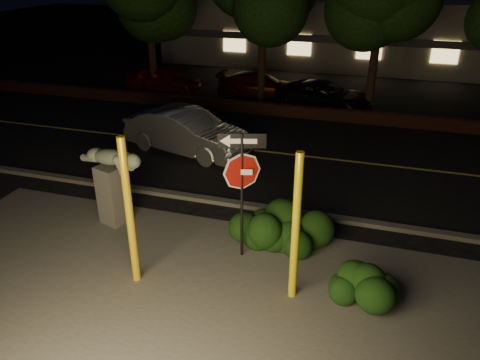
{
  "coord_description": "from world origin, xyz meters",
  "views": [
    {
      "loc": [
        3.0,
        -7.99,
        6.25
      ],
      "look_at": [
        0.12,
        1.32,
        1.6
      ],
      "focal_mm": 35.0,
      "sensor_mm": 36.0,
      "label": 1
    }
  ],
  "objects_px": {
    "yellow_pole_right": "(296,229)",
    "parked_car_dark": "(324,95)",
    "yellow_pole_left": "(129,213)",
    "sculpture": "(112,177)",
    "parked_car_red": "(163,79)",
    "parked_car_darkred": "(260,85)",
    "signpost": "(242,172)",
    "silver_sedan": "(186,132)"
  },
  "relations": [
    {
      "from": "sculpture",
      "to": "parked_car_dark",
      "type": "xyz_separation_m",
      "value": [
        3.69,
        11.78,
        -0.7
      ]
    },
    {
      "from": "signpost",
      "to": "silver_sedan",
      "type": "height_order",
      "value": "signpost"
    },
    {
      "from": "silver_sedan",
      "to": "signpost",
      "type": "bearing_deg",
      "value": -131.67
    },
    {
      "from": "sculpture",
      "to": "silver_sedan",
      "type": "distance_m",
      "value": 5.09
    },
    {
      "from": "signpost",
      "to": "parked_car_darkred",
      "type": "bearing_deg",
      "value": 86.94
    },
    {
      "from": "parked_car_red",
      "to": "parked_car_dark",
      "type": "xyz_separation_m",
      "value": [
        8.21,
        -0.45,
        -0.05
      ]
    },
    {
      "from": "yellow_pole_left",
      "to": "sculpture",
      "type": "distance_m",
      "value": 2.64
    },
    {
      "from": "yellow_pole_right",
      "to": "silver_sedan",
      "type": "height_order",
      "value": "yellow_pole_right"
    },
    {
      "from": "yellow_pole_right",
      "to": "parked_car_darkred",
      "type": "relative_size",
      "value": 0.76
    },
    {
      "from": "yellow_pole_left",
      "to": "yellow_pole_right",
      "type": "bearing_deg",
      "value": 8.03
    },
    {
      "from": "silver_sedan",
      "to": "parked_car_darkred",
      "type": "relative_size",
      "value": 1.1
    },
    {
      "from": "parked_car_darkred",
      "to": "parked_car_red",
      "type": "bearing_deg",
      "value": 89.27
    },
    {
      "from": "yellow_pole_left",
      "to": "parked_car_red",
      "type": "bearing_deg",
      "value": 113.42
    },
    {
      "from": "parked_car_dark",
      "to": "parked_car_darkred",
      "type": "bearing_deg",
      "value": 90.95
    },
    {
      "from": "yellow_pole_right",
      "to": "signpost",
      "type": "xyz_separation_m",
      "value": [
        -1.4,
        1.07,
        0.54
      ]
    },
    {
      "from": "yellow_pole_right",
      "to": "parked_car_dark",
      "type": "height_order",
      "value": "yellow_pole_right"
    },
    {
      "from": "yellow_pole_left",
      "to": "yellow_pole_right",
      "type": "height_order",
      "value": "yellow_pole_left"
    },
    {
      "from": "yellow_pole_left",
      "to": "sculpture",
      "type": "bearing_deg",
      "value": 129.33
    },
    {
      "from": "signpost",
      "to": "parked_car_red",
      "type": "height_order",
      "value": "signpost"
    },
    {
      "from": "sculpture",
      "to": "parked_car_darkred",
      "type": "height_order",
      "value": "sculpture"
    },
    {
      "from": "silver_sedan",
      "to": "parked_car_red",
      "type": "relative_size",
      "value": 1.18
    },
    {
      "from": "sculpture",
      "to": "silver_sedan",
      "type": "xyz_separation_m",
      "value": [
        -0.18,
        5.05,
        -0.55
      ]
    },
    {
      "from": "sculpture",
      "to": "parked_car_red",
      "type": "height_order",
      "value": "sculpture"
    },
    {
      "from": "yellow_pole_right",
      "to": "parked_car_dark",
      "type": "xyz_separation_m",
      "value": [
        -1.25,
        13.35,
        -0.98
      ]
    },
    {
      "from": "yellow_pole_left",
      "to": "parked_car_darkred",
      "type": "xyz_separation_m",
      "value": [
        -1.22,
        14.73,
        -1.02
      ]
    },
    {
      "from": "sculpture",
      "to": "signpost",
      "type": "bearing_deg",
      "value": 9.61
    },
    {
      "from": "signpost",
      "to": "parked_car_red",
      "type": "xyz_separation_m",
      "value": [
        -8.05,
        12.72,
        -1.47
      ]
    },
    {
      "from": "yellow_pole_right",
      "to": "parked_car_dark",
      "type": "relative_size",
      "value": 0.73
    },
    {
      "from": "signpost",
      "to": "parked_car_darkred",
      "type": "relative_size",
      "value": 0.72
    },
    {
      "from": "sculpture",
      "to": "parked_car_red",
      "type": "distance_m",
      "value": 13.06
    },
    {
      "from": "yellow_pole_right",
      "to": "silver_sedan",
      "type": "bearing_deg",
      "value": 127.71
    },
    {
      "from": "silver_sedan",
      "to": "yellow_pole_left",
      "type": "bearing_deg",
      "value": -150.96
    },
    {
      "from": "yellow_pole_right",
      "to": "silver_sedan",
      "type": "xyz_separation_m",
      "value": [
        -5.11,
        6.62,
        -0.83
      ]
    },
    {
      "from": "silver_sedan",
      "to": "yellow_pole_right",
      "type": "bearing_deg",
      "value": -127.8
    },
    {
      "from": "parked_car_red",
      "to": "signpost",
      "type": "bearing_deg",
      "value": -143.88
    },
    {
      "from": "yellow_pole_right",
      "to": "parked_car_dark",
      "type": "distance_m",
      "value": 13.44
    },
    {
      "from": "silver_sedan",
      "to": "parked_car_red",
      "type": "bearing_deg",
      "value": 45.64
    },
    {
      "from": "signpost",
      "to": "parked_car_dark",
      "type": "distance_m",
      "value": 12.37
    },
    {
      "from": "parked_car_darkred",
      "to": "parked_car_dark",
      "type": "height_order",
      "value": "same"
    },
    {
      "from": "yellow_pole_left",
      "to": "parked_car_dark",
      "type": "height_order",
      "value": "yellow_pole_left"
    },
    {
      "from": "yellow_pole_right",
      "to": "silver_sedan",
      "type": "relative_size",
      "value": 0.69
    },
    {
      "from": "parked_car_red",
      "to": "parked_car_darkred",
      "type": "xyz_separation_m",
      "value": [
        4.96,
        0.47,
        -0.05
      ]
    }
  ]
}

